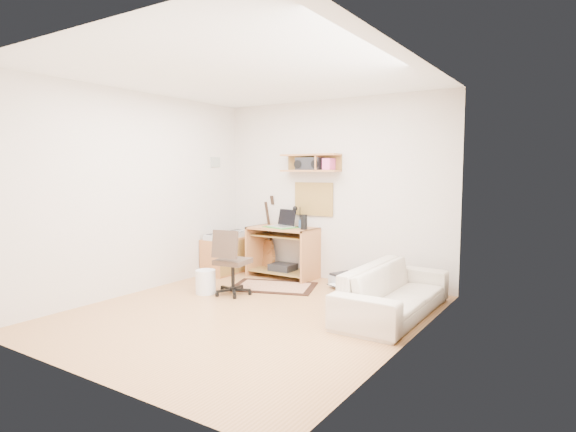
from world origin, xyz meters
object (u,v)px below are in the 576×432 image
Objects in this scene: task_chair at (233,261)px; cabinet at (229,255)px; printer at (348,281)px; desk at (283,252)px; sofa at (394,283)px.

cabinet is (-0.92, 1.01, -0.16)m from task_chair.
cabinet is 2.01× the size of printer.
task_chair is 1.92× the size of printer.
desk reaches higher than sofa.
printer is (1.08, 1.16, -0.35)m from task_chair.
printer is (2.00, 0.14, -0.19)m from cabinet.
printer is at bearing 48.51° from sofa.
task_chair reaches higher than desk.
desk is 2.24m from sofa.
desk is at bearing 82.67° from task_chair.
task_chair is 1.38m from cabinet.
task_chair reaches higher than sofa.
printer is 1.31m from sofa.
cabinet is at bearing 76.53° from sofa.
sofa is (2.96, -0.71, 0.09)m from cabinet.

